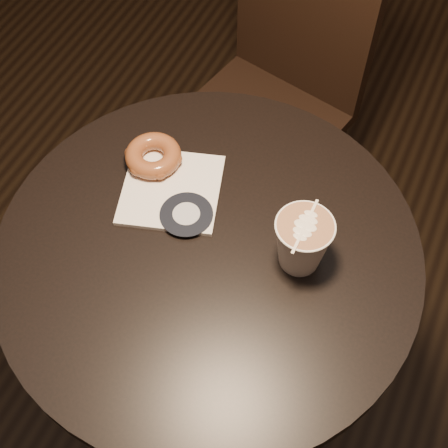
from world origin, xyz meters
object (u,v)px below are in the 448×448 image
(pastry_bag, at_px, (171,190))
(latte_cup, at_px, (302,243))
(chair, at_px, (281,74))
(cafe_table, at_px, (210,301))
(doughnut, at_px, (153,156))

(pastry_bag, distance_m, latte_cup, 0.26)
(pastry_bag, bearing_deg, chair, 73.88)
(cafe_table, height_order, doughnut, doughnut)
(cafe_table, distance_m, doughnut, 0.30)
(latte_cup, bearing_deg, pastry_bag, 172.14)
(cafe_table, relative_size, latte_cup, 7.37)
(cafe_table, xyz_separation_m, chair, (-0.12, 0.65, -0.03))
(latte_cup, bearing_deg, cafe_table, -164.56)
(doughnut, bearing_deg, pastry_bag, -35.81)
(chair, height_order, pastry_bag, chair)
(cafe_table, relative_size, doughnut, 7.56)
(cafe_table, height_order, pastry_bag, pastry_bag)
(doughnut, bearing_deg, cafe_table, -35.25)
(cafe_table, xyz_separation_m, pastry_bag, (-0.11, 0.07, 0.20))
(pastry_bag, height_order, doughnut, doughnut)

